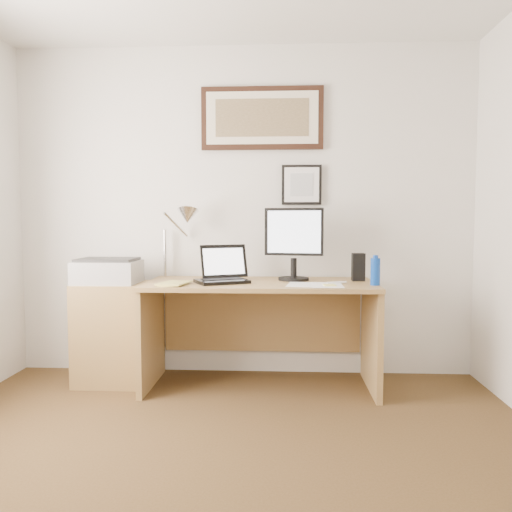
# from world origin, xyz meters

# --- Properties ---
(wall_back) EXTENTS (3.50, 0.02, 2.50)m
(wall_back) POSITION_xyz_m (0.00, 2.00, 1.25)
(wall_back) COLOR silver
(wall_back) RESTS_ON ground
(side_cabinet) EXTENTS (0.50, 0.40, 0.73)m
(side_cabinet) POSITION_xyz_m (-0.92, 1.68, 0.36)
(side_cabinet) COLOR olive
(side_cabinet) RESTS_ON floor
(water_bottle) EXTENTS (0.06, 0.06, 0.18)m
(water_bottle) POSITION_xyz_m (0.92, 1.50, 0.84)
(water_bottle) COLOR #0D3CA9
(water_bottle) RESTS_ON desk
(bottle_cap) EXTENTS (0.03, 0.03, 0.02)m
(bottle_cap) POSITION_xyz_m (0.92, 1.50, 0.94)
(bottle_cap) COLOR #0D3CA9
(bottle_cap) RESTS_ON water_bottle
(speaker) EXTENTS (0.09, 0.08, 0.20)m
(speaker) POSITION_xyz_m (0.85, 1.73, 0.85)
(speaker) COLOR black
(speaker) RESTS_ON desk
(paper_sheet_a) EXTENTS (0.22, 0.29, 0.00)m
(paper_sheet_a) POSITION_xyz_m (0.44, 1.50, 0.75)
(paper_sheet_a) COLOR white
(paper_sheet_a) RESTS_ON desk
(paper_sheet_b) EXTENTS (0.21, 0.29, 0.00)m
(paper_sheet_b) POSITION_xyz_m (0.60, 1.46, 0.75)
(paper_sheet_b) COLOR white
(paper_sheet_b) RESTS_ON desk
(sticky_pad) EXTENTS (0.08, 0.08, 0.01)m
(sticky_pad) POSITION_xyz_m (0.62, 1.43, 0.76)
(sticky_pad) COLOR #F4EE73
(sticky_pad) RESTS_ON desk
(marker_pen) EXTENTS (0.14, 0.06, 0.02)m
(marker_pen) POSITION_xyz_m (0.68, 1.56, 0.76)
(marker_pen) COLOR white
(marker_pen) RESTS_ON desk
(book) EXTENTS (0.22, 0.26, 0.02)m
(book) POSITION_xyz_m (-0.50, 1.46, 0.76)
(book) COLOR #C9BF5F
(book) RESTS_ON desk
(desk) EXTENTS (1.60, 0.70, 0.75)m
(desk) POSITION_xyz_m (0.15, 1.72, 0.51)
(desk) COLOR olive
(desk) RESTS_ON floor
(laptop) EXTENTS (0.41, 0.43, 0.26)m
(laptop) POSITION_xyz_m (-0.11, 1.61, 0.81)
(laptop) COLOR black
(laptop) RESTS_ON desk
(lcd_monitor) EXTENTS (0.42, 0.22, 0.52)m
(lcd_monitor) POSITION_xyz_m (0.39, 1.74, 1.04)
(lcd_monitor) COLOR black
(lcd_monitor) RESTS_ON desk
(printer) EXTENTS (0.44, 0.34, 0.18)m
(printer) POSITION_xyz_m (-0.95, 1.67, 0.82)
(printer) COLOR #A5A5A8
(printer) RESTS_ON side_cabinet
(desk_lamp) EXTENTS (0.29, 0.27, 0.53)m
(desk_lamp) POSITION_xyz_m (-0.41, 1.81, 1.19)
(desk_lamp) COLOR silver
(desk_lamp) RESTS_ON desk
(picture_large) EXTENTS (0.92, 0.04, 0.47)m
(picture_large) POSITION_xyz_m (0.15, 1.97, 1.95)
(picture_large) COLOR black
(picture_large) RESTS_ON wall_back
(picture_small) EXTENTS (0.30, 0.03, 0.30)m
(picture_small) POSITION_xyz_m (0.45, 1.97, 1.45)
(picture_small) COLOR black
(picture_small) RESTS_ON wall_back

